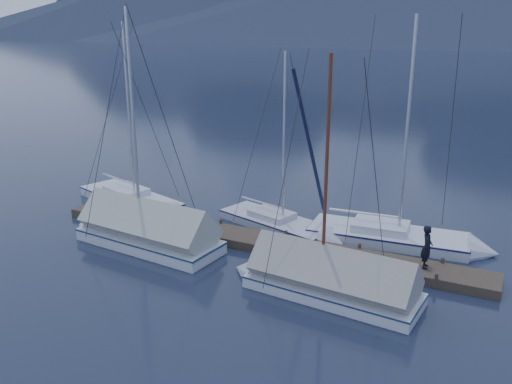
# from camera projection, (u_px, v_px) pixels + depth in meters

# --- Properties ---
(ground) EXTENTS (1000.00, 1000.00, 0.00)m
(ground) POSITION_uv_depth(u_px,v_px,m) (232.00, 264.00, 19.86)
(ground) COLOR black
(ground) RESTS_ON ground
(dock) EXTENTS (18.00, 1.50, 0.54)m
(dock) POSITION_uv_depth(u_px,v_px,m) (256.00, 242.00, 21.54)
(dock) COLOR #382D23
(dock) RESTS_ON ground
(mooring_posts) EXTENTS (15.12, 1.52, 0.35)m
(mooring_posts) POSITION_uv_depth(u_px,v_px,m) (245.00, 234.00, 21.68)
(mooring_posts) COLOR #382D23
(mooring_posts) RESTS_ON ground
(sailboat_open_left) EXTENTS (7.34, 4.08, 9.36)m
(sailboat_open_left) POSITION_uv_depth(u_px,v_px,m) (141.00, 204.00, 25.85)
(sailboat_open_left) COLOR silver
(sailboat_open_left) RESTS_ON ground
(sailboat_open_mid) EXTENTS (6.40, 3.45, 8.15)m
(sailboat_open_mid) POSITION_uv_depth(u_px,v_px,m) (290.00, 228.00, 22.88)
(sailboat_open_mid) COLOR silver
(sailboat_open_mid) RESTS_ON ground
(sailboat_open_right) EXTENTS (7.42, 3.13, 9.64)m
(sailboat_open_right) POSITION_uv_depth(u_px,v_px,m) (411.00, 241.00, 21.49)
(sailboat_open_right) COLOR silver
(sailboat_open_right) RESTS_ON ground
(sailboat_covered_near) EXTENTS (6.69, 2.84, 8.49)m
(sailboat_covered_near) POSITION_uv_depth(u_px,v_px,m) (318.00, 280.00, 17.65)
(sailboat_covered_near) COLOR silver
(sailboat_covered_near) RESTS_ON ground
(sailboat_covered_far) EXTENTS (7.25, 3.07, 9.92)m
(sailboat_covered_far) POSITION_uv_depth(u_px,v_px,m) (138.00, 232.00, 21.57)
(sailboat_covered_far) COLOR silver
(sailboat_covered_far) RESTS_ON ground
(person) EXTENTS (0.46, 0.62, 1.54)m
(person) POSITION_uv_depth(u_px,v_px,m) (427.00, 247.00, 18.56)
(person) COLOR black
(person) RESTS_ON dock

